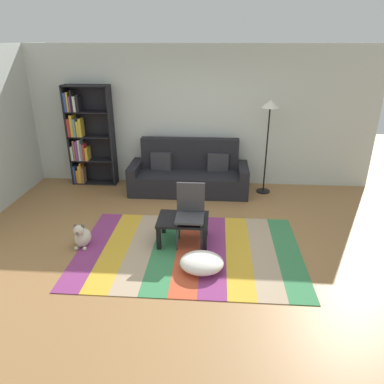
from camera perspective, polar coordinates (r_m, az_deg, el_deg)
The scene contains 11 objects.
ground_plane at distance 5.26m, azimuth -0.34°, elevation -8.39°, with size 14.00×14.00×0.00m, color #9E7042.
back_wall at distance 7.17m, azimuth 1.23°, elevation 11.86°, with size 6.80×0.10×2.70m, color silver.
rug at distance 5.12m, azimuth -0.48°, elevation -9.31°, with size 3.13×2.08×0.01m.
couch at distance 6.95m, azimuth -0.48°, elevation 2.80°, with size 2.26×0.80×1.00m.
bookshelf at distance 7.48m, azimuth -16.69°, elevation 8.45°, with size 0.90×0.28×1.98m.
coffee_table at distance 5.18m, azimuth -1.44°, elevation -4.87°, with size 0.73×0.55×0.38m.
pouf at distance 4.67m, azimuth 1.57°, elevation -11.22°, with size 0.57×0.50×0.21m, color white.
dog at distance 5.38m, azimuth -17.12°, elevation -6.79°, with size 0.22×0.35×0.40m.
standing_lamp at distance 6.73m, azimuth 12.25°, elevation 11.73°, with size 0.32×0.32×1.77m.
tv_remote at distance 5.09m, azimuth -0.97°, elevation -4.42°, with size 0.04×0.15×0.02m, color black.
folding_chair at distance 5.08m, azimuth -0.28°, elevation -2.74°, with size 0.40×0.40×0.90m.
Camera 1 is at (0.35, -4.47, 2.75)m, focal length 33.41 mm.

